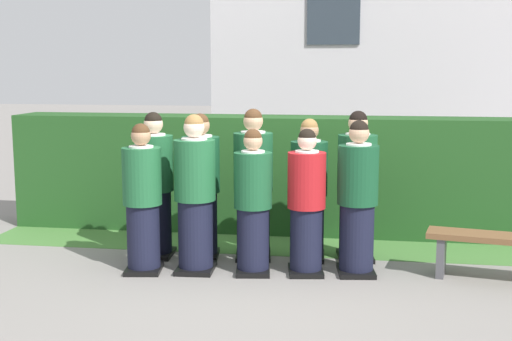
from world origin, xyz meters
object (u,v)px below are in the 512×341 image
Objects in this scene: student_front_row_2 at (253,205)px; student_front_row_4 at (357,202)px; student_front_row_1 at (195,197)px; student_rear_row_2 at (253,187)px; student_in_red_blazer at (306,206)px; student_rear_row_1 at (201,189)px; student_rear_row_0 at (155,188)px; student_rear_row_4 at (357,189)px; wooden_bench at (498,247)px; student_front_row_0 at (143,202)px; student_rear_row_3 at (309,193)px.

student_front_row_2 is 1.09m from student_front_row_4.
student_rear_row_2 is (0.53, 0.61, 0.01)m from student_front_row_1.
student_front_row_2 is 0.56m from student_in_red_blazer.
student_front_row_4 is at bearing 7.68° from student_in_red_blazer.
student_front_row_4 is at bearing 5.54° from student_front_row_1.
student_rear_row_0 is at bearing -176.16° from student_rear_row_1.
student_front_row_4 is (1.08, 0.14, 0.05)m from student_front_row_2.
student_rear_row_1 is at bearing -173.42° from student_rear_row_4.
student_front_row_1 reaches higher than student_front_row_4.
student_rear_row_1 is at bearing 3.84° from student_rear_row_0.
wooden_bench is (2.50, 0.11, -0.38)m from student_front_row_2.
student_rear_row_1 is at bearing 168.13° from student_front_row_4.
student_front_row_1 is 0.62m from student_front_row_2.
student_rear_row_0 is 0.53m from student_rear_row_1.
student_rear_row_1 reaches higher than student_front_row_0.
student_rear_row_4 is at bearing 5.94° from student_rear_row_0.
student_front_row_1 is at bearing -83.29° from student_rear_row_1.
student_front_row_0 is 1.03× the size of student_in_red_blazer.
student_rear_row_4 is (2.28, 0.24, 0.01)m from student_rear_row_0.
student_rear_row_4 is at bearing 6.33° from student_rear_row_2.
student_rear_row_1 is 1.76m from student_rear_row_4.
student_rear_row_3 is (1.21, 0.11, -0.03)m from student_rear_row_1.
student_in_red_blazer is 0.91× the size of student_rear_row_4.
student_front_row_4 is 1.02× the size of student_rear_row_3.
student_front_row_1 is at bearing -174.46° from student_front_row_4.
student_front_row_1 is 1.01× the size of student_rear_row_0.
student_in_red_blazer is 0.92× the size of student_rear_row_0.
student_in_red_blazer reaches higher than wooden_bench.
student_in_red_blazer is 0.90× the size of student_rear_row_2.
student_front_row_0 is 1.73m from student_in_red_blazer.
student_front_row_1 reaches higher than student_rear_row_3.
student_in_red_blazer reaches higher than student_front_row_2.
student_front_row_4 is 1.25m from student_rear_row_2.
student_in_red_blazer is 0.56m from student_rear_row_3.
student_front_row_2 is at bearing -130.63° from student_rear_row_3.
student_rear_row_3 is (-0.02, 0.56, 0.03)m from student_in_red_blazer.
student_front_row_2 is 2.53m from wooden_bench.
student_rear_row_0 is 1.13m from student_rear_row_2.
student_rear_row_2 is 0.63m from student_rear_row_3.
student_rear_row_0 is at bearing 167.07° from student_in_red_blazer.
student_front_row_2 is 0.93× the size of student_rear_row_1.
student_in_red_blazer is (1.72, 0.19, -0.02)m from student_front_row_0.
student_front_row_4 is (1.70, 0.16, -0.03)m from student_front_row_1.
student_rear_row_4 reaches higher than wooden_bench.
student_front_row_4 reaches higher than student_front_row_0.
student_front_row_1 is at bearing -156.39° from student_rear_row_4.
wooden_bench is at bearing 2.52° from student_front_row_2.
student_rear_row_0 is (-1.21, 0.47, 0.06)m from student_front_row_2.
student_front_row_2 is at bearing 2.46° from student_front_row_1.
student_rear_row_0 is at bearing -175.08° from student_rear_row_3.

